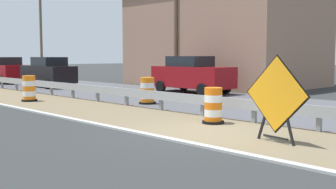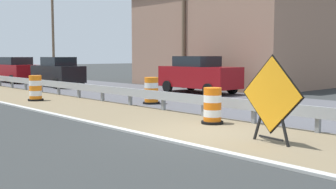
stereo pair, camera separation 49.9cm
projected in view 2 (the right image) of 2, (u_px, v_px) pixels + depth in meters
ground_plane at (199, 133)px, 10.98m from camera, size 160.00×160.00×0.00m
median_dirt_strip at (215, 130)px, 11.42m from camera, size 3.72×120.00×0.01m
far_lane_asphalt at (319, 111)px, 15.23m from camera, size 7.69×120.00×0.00m
curb_near_edge at (161, 139)px, 10.12m from camera, size 0.20×120.00×0.11m
guardrail_median at (181, 99)px, 14.70m from camera, size 0.18×49.29×0.71m
warning_sign_diamond at (271, 97)px, 9.60m from camera, size 0.30×1.83×2.07m
traffic_barrel_nearest at (212, 107)px, 12.43m from camera, size 0.66×0.66×1.08m
traffic_barrel_close at (151, 92)px, 17.57m from camera, size 0.73×0.73×1.12m
traffic_barrel_mid at (35, 89)px, 18.76m from camera, size 0.69×0.69×1.14m
car_trailing_near_lane at (199, 75)px, 22.61m from camera, size 2.12×4.77×2.00m
car_lead_far_lane at (58, 72)px, 27.23m from camera, size 1.98×4.58×1.93m
car_trailing_far_lane at (15, 70)px, 31.45m from camera, size 2.21×4.69×1.91m
roadside_shop_near at (233, 38)px, 28.40m from camera, size 8.48×12.46×6.38m
utility_pole_near at (184, 22)px, 25.93m from camera, size 0.24×1.80×7.88m
utility_pole_mid at (53, 31)px, 39.70m from camera, size 0.24×1.80×8.38m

